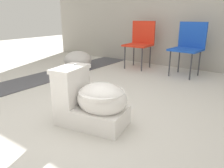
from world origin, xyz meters
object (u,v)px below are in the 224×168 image
at_px(folding_chair_middle, 189,43).
at_px(boulder_near, 78,60).
at_px(toilet, 92,101).
at_px(folding_chair_left, 141,39).

xyz_separation_m(folding_chair_middle, boulder_near, (-1.76, -0.70, -0.35)).
bearing_deg(toilet, boulder_near, 127.13).
height_order(toilet, folding_chair_middle, folding_chair_middle).
relative_size(folding_chair_left, boulder_near, 1.65).
height_order(toilet, folding_chair_left, folding_chair_left).
relative_size(folding_chair_left, folding_chair_middle, 1.00).
bearing_deg(folding_chair_middle, folding_chair_left, -87.36).
bearing_deg(folding_chair_left, toilet, 16.47).
height_order(toilet, boulder_near, toilet).
bearing_deg(folding_chair_middle, boulder_near, -62.92).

